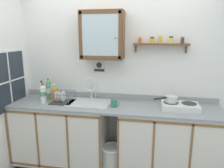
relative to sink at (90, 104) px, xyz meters
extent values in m
cube|color=white|center=(0.34, 0.29, 0.37)|extent=(3.42, 0.05, 2.63)
cube|color=black|center=(-0.41, -0.01, -0.90)|extent=(1.25, 0.55, 0.08)
cube|color=silver|center=(-0.41, -0.04, -0.44)|extent=(1.27, 0.61, 0.85)
cube|color=brown|center=(-0.41, -0.35, -0.06)|extent=(1.27, 0.01, 0.03)
cube|color=brown|center=(-0.41, -0.35, -0.81)|extent=(1.27, 0.01, 0.03)
cube|color=brown|center=(-1.05, -0.35, -0.44)|extent=(0.02, 0.01, 0.78)
cube|color=brown|center=(-0.62, -0.35, -0.44)|extent=(0.02, 0.01, 0.78)
cube|color=brown|center=(-0.20, -0.35, -0.44)|extent=(0.02, 0.01, 0.78)
cube|color=brown|center=(0.23, -0.35, -0.44)|extent=(0.02, 0.01, 0.78)
cube|color=silver|center=(1.09, -0.04, -0.44)|extent=(1.28, 0.61, 0.85)
cube|color=brown|center=(1.09, -0.35, -0.06)|extent=(1.28, 0.01, 0.03)
cube|color=brown|center=(0.45, -0.35, -0.44)|extent=(0.02, 0.01, 0.78)
cube|color=brown|center=(0.88, -0.35, -0.44)|extent=(0.02, 0.01, 0.78)
cube|color=brown|center=(1.31, -0.35, -0.44)|extent=(0.02, 0.01, 0.78)
cube|color=gray|center=(0.34, -0.04, 0.00)|extent=(2.78, 0.64, 0.03)
cube|color=gray|center=(0.34, 0.25, 0.05)|extent=(2.78, 0.02, 0.08)
cube|color=silver|center=(0.00, -0.02, 0.02)|extent=(0.57, 0.43, 0.01)
cube|color=slate|center=(0.00, -0.02, -0.10)|extent=(0.49, 0.35, 0.01)
cube|color=slate|center=(0.00, 0.16, -0.05)|extent=(0.49, 0.01, 0.12)
cube|color=slate|center=(0.00, -0.20, -0.05)|extent=(0.49, 0.01, 0.12)
cylinder|color=#4C4C51|center=(0.00, -0.02, -0.10)|extent=(0.04, 0.04, 0.01)
cylinder|color=silver|center=(-0.03, 0.21, 0.02)|extent=(0.05, 0.05, 0.02)
cylinder|color=silver|center=(-0.03, 0.21, 0.14)|extent=(0.02, 0.02, 0.21)
torus|color=silver|center=(-0.03, 0.12, 0.25)|extent=(0.20, 0.02, 0.20)
cylinder|color=silver|center=(0.03, 0.21, 0.06)|extent=(0.02, 0.02, 0.06)
cube|color=silver|center=(1.19, -0.04, 0.05)|extent=(0.46, 0.29, 0.07)
cylinder|color=#2D2D2D|center=(1.08, -0.02, 0.09)|extent=(0.18, 0.18, 0.01)
cylinder|color=#2D2D2D|center=(1.30, -0.02, 0.09)|extent=(0.18, 0.18, 0.01)
cylinder|color=black|center=(1.08, -0.17, 0.05)|extent=(0.03, 0.02, 0.03)
cylinder|color=black|center=(1.30, -0.17, 0.05)|extent=(0.03, 0.02, 0.03)
cylinder|color=silver|center=(1.08, -0.02, 0.13)|extent=(0.15, 0.15, 0.08)
torus|color=silver|center=(1.08, -0.02, 0.17)|extent=(0.16, 0.16, 0.01)
cylinder|color=black|center=(0.94, -0.11, 0.16)|extent=(0.16, 0.11, 0.02)
cylinder|color=#4CB266|center=(-0.62, 0.05, 0.14)|extent=(0.06, 0.06, 0.26)
cone|color=#4CB266|center=(-0.62, 0.05, 0.28)|extent=(0.06, 0.06, 0.03)
cylinder|color=red|center=(-0.62, 0.05, 0.31)|extent=(0.03, 0.03, 0.02)
cylinder|color=white|center=(-0.62, 0.05, 0.14)|extent=(0.06, 0.06, 0.07)
cylinder|color=silver|center=(-0.73, 0.05, 0.12)|extent=(0.06, 0.06, 0.22)
cone|color=silver|center=(-0.73, 0.05, 0.25)|extent=(0.06, 0.06, 0.03)
cylinder|color=#262626|center=(-0.73, 0.05, 0.27)|extent=(0.03, 0.03, 0.02)
cylinder|color=#3F8CCC|center=(-0.73, 0.05, 0.13)|extent=(0.07, 0.07, 0.06)
cylinder|color=white|center=(-0.62, -0.11, 0.12)|extent=(0.08, 0.08, 0.22)
cone|color=white|center=(-0.62, -0.11, 0.25)|extent=(0.08, 0.08, 0.04)
cylinder|color=red|center=(-0.62, -0.11, 0.28)|extent=(0.04, 0.04, 0.02)
cylinder|color=#4C9959|center=(-0.62, -0.11, 0.14)|extent=(0.08, 0.08, 0.06)
cylinder|color=gold|center=(-0.51, 0.01, 0.10)|extent=(0.08, 0.08, 0.18)
cone|color=gold|center=(-0.51, 0.01, 0.21)|extent=(0.08, 0.08, 0.04)
cylinder|color=white|center=(-0.51, 0.01, 0.24)|extent=(0.04, 0.04, 0.02)
cylinder|color=#D84C3F|center=(-0.51, 0.01, 0.09)|extent=(0.08, 0.08, 0.05)
cube|color=#333338|center=(-0.37, -0.05, 0.02)|extent=(0.30, 0.27, 0.01)
cylinder|color=#4C4F54|center=(-0.51, -0.18, 0.09)|extent=(0.01, 0.01, 0.13)
cylinder|color=#4C4F54|center=(-0.23, -0.18, 0.09)|extent=(0.01, 0.01, 0.13)
cylinder|color=#4C4F54|center=(-0.51, 0.07, 0.09)|extent=(0.01, 0.01, 0.13)
cylinder|color=#4C4F54|center=(-0.23, 0.07, 0.09)|extent=(0.01, 0.01, 0.13)
cylinder|color=#4C4F54|center=(-0.37, -0.18, 0.16)|extent=(0.27, 0.01, 0.01)
cylinder|color=#4C4F54|center=(-0.37, 0.07, 0.16)|extent=(0.27, 0.01, 0.01)
cylinder|color=white|center=(-0.44, -0.05, 0.10)|extent=(0.01, 0.15, 0.15)
cylinder|color=white|center=(-0.40, -0.05, 0.10)|extent=(0.01, 0.13, 0.13)
cylinder|color=white|center=(-0.35, -0.05, 0.10)|extent=(0.01, 0.15, 0.15)
cylinder|color=#337259|center=(0.36, -0.10, 0.06)|extent=(0.08, 0.08, 0.10)
torus|color=#337259|center=(0.40, -0.12, 0.07)|extent=(0.07, 0.04, 0.07)
cube|color=brown|center=(0.16, 0.13, 0.92)|extent=(0.58, 0.26, 0.63)
cube|color=silver|center=(0.16, 0.00, 0.92)|extent=(0.47, 0.01, 0.52)
cube|color=brown|center=(-0.10, 0.00, 0.92)|extent=(0.05, 0.01, 0.59)
cube|color=brown|center=(0.42, 0.00, 0.92)|extent=(0.05, 0.01, 0.59)
cube|color=brown|center=(0.16, 0.00, 1.21)|extent=(0.54, 0.01, 0.05)
cube|color=brown|center=(0.16, 0.00, 0.64)|extent=(0.54, 0.01, 0.05)
sphere|color=olive|center=(0.36, -0.02, 0.89)|extent=(0.02, 0.02, 0.02)
cube|color=brown|center=(0.93, 0.19, 0.80)|extent=(0.72, 0.14, 0.02)
cube|color=brown|center=(0.60, 0.25, 0.74)|extent=(0.02, 0.03, 0.10)
cube|color=brown|center=(1.26, 0.25, 0.74)|extent=(0.02, 0.03, 0.10)
cylinder|color=#CC4C33|center=(0.66, 0.19, 0.85)|extent=(0.04, 0.04, 0.07)
cylinder|color=yellow|center=(0.66, 0.19, 0.90)|extent=(0.04, 0.04, 0.02)
cylinder|color=gold|center=(0.81, 0.20, 0.85)|extent=(0.05, 0.05, 0.06)
cylinder|color=black|center=(0.81, 0.20, 0.89)|extent=(0.05, 0.05, 0.02)
cylinder|color=gold|center=(0.92, 0.19, 0.86)|extent=(0.04, 0.04, 0.08)
cylinder|color=yellow|center=(0.92, 0.19, 0.91)|extent=(0.04, 0.04, 0.02)
cylinder|color=#E0C659|center=(1.05, 0.19, 0.85)|extent=(0.05, 0.05, 0.07)
cylinder|color=black|center=(1.05, 0.19, 0.90)|extent=(0.05, 0.05, 0.02)
cylinder|color=#4C3326|center=(1.19, 0.18, 0.85)|extent=(0.04, 0.04, 0.07)
cylinder|color=#33723F|center=(1.19, 0.18, 0.89)|extent=(0.05, 0.05, 0.02)
cube|color=silver|center=(0.08, 0.26, 0.48)|extent=(0.18, 0.01, 0.21)
cube|color=#262626|center=(0.08, 0.25, 0.43)|extent=(0.15, 0.00, 0.04)
cylinder|color=#262626|center=(0.08, 0.25, 0.50)|extent=(0.08, 0.00, 0.08)
cube|color=#262D38|center=(-1.06, -0.19, 0.32)|extent=(0.01, 0.67, 0.77)
cube|color=white|center=(-1.07, -0.19, 0.32)|extent=(0.02, 0.71, 0.82)
cube|color=white|center=(-1.05, -0.19, 0.32)|extent=(0.01, 0.02, 0.77)
cube|color=white|center=(-1.05, -0.19, 0.32)|extent=(0.01, 0.67, 0.02)
cylinder|color=silver|center=(0.34, -0.16, -0.74)|extent=(0.26, 0.26, 0.40)
torus|color=white|center=(0.34, -0.16, -0.54)|extent=(0.29, 0.29, 0.03)
camera|label=1|loc=(0.82, -2.69, 0.91)|focal=34.01mm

